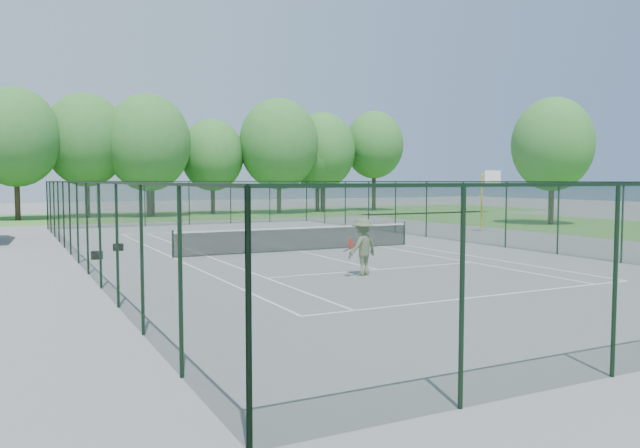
{
  "coord_description": "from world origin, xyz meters",
  "views": [
    {
      "loc": [
        -11.38,
        -24.44,
        3.06
      ],
      "look_at": [
        0.0,
        -2.0,
        1.3
      ],
      "focal_mm": 35.0,
      "sensor_mm": 36.0,
      "label": 1
    }
  ],
  "objects": [
    {
      "name": "ground",
      "position": [
        0.0,
        0.0,
        0.0
      ],
      "size": [
        140.0,
        140.0,
        0.0
      ],
      "primitive_type": "plane",
      "color": "slate",
      "rests_on": "ground"
    },
    {
      "name": "grass_far",
      "position": [
        0.0,
        30.0,
        0.01
      ],
      "size": [
        80.0,
        16.0,
        0.01
      ],
      "primitive_type": "cube",
      "color": "#488630",
      "rests_on": "ground"
    },
    {
      "name": "grass_side",
      "position": [
        24.0,
        4.0,
        0.01
      ],
      "size": [
        14.0,
        40.0,
        0.01
      ],
      "primitive_type": "cube",
      "color": "#488630",
      "rests_on": "ground"
    },
    {
      "name": "court_lines",
      "position": [
        0.0,
        0.0,
        0.0
      ],
      "size": [
        11.05,
        23.85,
        0.01
      ],
      "color": "white",
      "rests_on": "ground"
    },
    {
      "name": "tennis_net",
      "position": [
        0.0,
        0.0,
        0.58
      ],
      "size": [
        11.08,
        0.08,
        1.1
      ],
      "color": "black",
      "rests_on": "ground"
    },
    {
      "name": "fence_enclosure",
      "position": [
        0.0,
        0.0,
        1.56
      ],
      "size": [
        18.05,
        36.05,
        3.02
      ],
      "color": "#1A3420",
      "rests_on": "ground"
    },
    {
      "name": "tree_line_far",
      "position": [
        0.0,
        30.0,
        5.99
      ],
      "size": [
        39.4,
        6.4,
        9.7
      ],
      "color": "#432E21",
      "rests_on": "ground"
    },
    {
      "name": "basketball_goal",
      "position": [
        14.45,
        4.3,
        2.57
      ],
      "size": [
        1.2,
        1.43,
        3.65
      ],
      "color": "yellow",
      "rests_on": "ground"
    },
    {
      "name": "tree_side",
      "position": [
        22.61,
        6.96,
        5.55
      ],
      "size": [
        5.56,
        5.56,
        8.81
      ],
      "color": "#432E21",
      "rests_on": "ground"
    },
    {
      "name": "sports_bag_a",
      "position": [
        -8.24,
        0.93,
        0.16
      ],
      "size": [
        0.46,
        0.36,
        0.32
      ],
      "primitive_type": "cube",
      "rotation": [
        0.0,
        0.0,
        -0.33
      ],
      "color": "black",
      "rests_on": "ground"
    },
    {
      "name": "sports_bag_b",
      "position": [
        -7.01,
        3.64,
        0.16
      ],
      "size": [
        0.47,
        0.38,
        0.32
      ],
      "primitive_type": "cube",
      "rotation": [
        0.0,
        0.0,
        -0.38
      ],
      "color": "black",
      "rests_on": "ground"
    },
    {
      "name": "tennis_player",
      "position": [
        -1.13,
        -7.25,
        0.93
      ],
      "size": [
        1.83,
        1.04,
        1.86
      ],
      "color": "#5C6445",
      "rests_on": "ground"
    }
  ]
}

